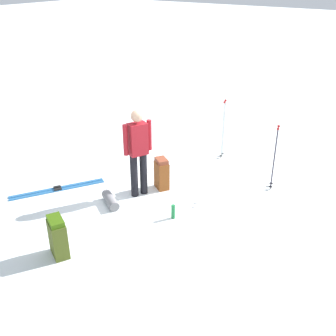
% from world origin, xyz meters
% --- Properties ---
extents(ground_plane, '(80.00, 80.00, 0.00)m').
position_xyz_m(ground_plane, '(0.00, 0.00, 0.00)').
color(ground_plane, white).
extents(skier_standing, '(0.53, 0.34, 1.70)m').
position_xyz_m(skier_standing, '(-0.09, 0.61, 0.95)').
color(skier_standing, black).
rests_on(skier_standing, ground_plane).
extents(ski_pair_near, '(1.67, 1.10, 0.05)m').
position_xyz_m(ski_pair_near, '(-0.88, 2.05, 0.01)').
color(ski_pair_near, '#26639E').
rests_on(ski_pair_near, ground_plane).
extents(backpack_large_dark, '(0.37, 0.44, 0.65)m').
position_xyz_m(backpack_large_dark, '(-2.22, 0.47, 0.32)').
color(backpack_large_dark, '#46521A').
rests_on(backpack_large_dark, ground_plane).
extents(backpack_bright, '(0.35, 0.38, 0.64)m').
position_xyz_m(backpack_bright, '(0.36, 0.40, 0.31)').
color(backpack_bright, brown).
rests_on(backpack_bright, ground_plane).
extents(ski_poles_planted_near, '(0.21, 0.11, 1.30)m').
position_xyz_m(ski_poles_planted_near, '(1.60, -1.38, 0.72)').
color(ski_poles_planted_near, '#221D2C').
rests_on(ski_poles_planted_near, ground_plane).
extents(ski_poles_planted_far, '(0.20, 0.11, 1.36)m').
position_xyz_m(ski_poles_planted_far, '(2.32, 0.11, 0.75)').
color(ski_poles_planted_far, '#B4BFBF').
rests_on(ski_poles_planted_far, ground_plane).
extents(sleeping_mat_rolled, '(0.44, 0.56, 0.18)m').
position_xyz_m(sleeping_mat_rolled, '(-0.70, 0.81, 0.09)').
color(sleeping_mat_rolled, gray).
rests_on(sleeping_mat_rolled, ground_plane).
extents(thermos_bottle, '(0.07, 0.07, 0.26)m').
position_xyz_m(thermos_bottle, '(-0.41, -0.39, 0.13)').
color(thermos_bottle, '#1B753A').
rests_on(thermos_bottle, ground_plane).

